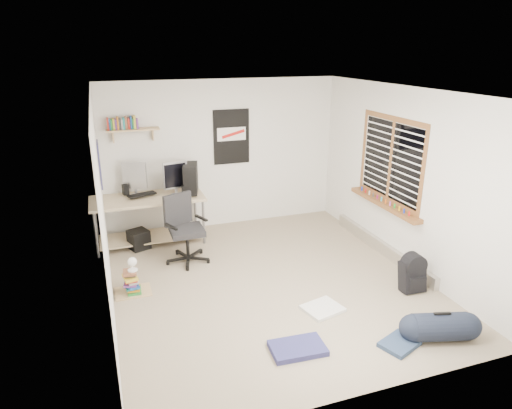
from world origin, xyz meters
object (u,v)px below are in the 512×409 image
object	(u,v)px
book_stack	(132,282)
desk	(149,221)
backpack	(412,276)
office_chair	(187,230)
duffel_bag	(440,328)

from	to	relation	value
book_stack	desk	bearing A→B (deg)	75.21
book_stack	backpack	bearing A→B (deg)	-18.10
backpack	book_stack	size ratio (longest dim) A/B	1.02
desk	book_stack	world-z (taller)	desk
desk	office_chair	size ratio (longest dim) A/B	1.73
office_chair	book_stack	bearing A→B (deg)	-164.45
backpack	duffel_bag	size ratio (longest dim) A/B	0.68
book_stack	office_chair	bearing A→B (deg)	38.06
office_chair	book_stack	world-z (taller)	office_chair
desk	duffel_bag	xyz separation A→B (m)	(2.64, -3.63, -0.22)
backpack	office_chair	bearing A→B (deg)	148.29
desk	office_chair	xyz separation A→B (m)	(0.44, -0.87, 0.12)
duffel_bag	book_stack	size ratio (longest dim) A/B	1.50
desk	backpack	xyz separation A→B (m)	(3.01, -2.65, -0.16)
backpack	duffel_bag	distance (m)	1.05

